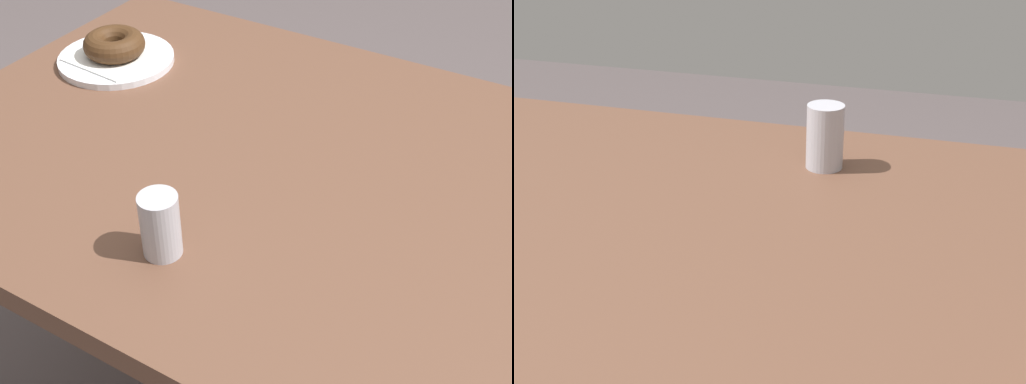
{
  "view_description": "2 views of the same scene",
  "coord_description": "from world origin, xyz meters",
  "views": [
    {
      "loc": [
        0.31,
        -0.67,
        1.27
      ],
      "look_at": [
        -0.03,
        -0.1,
        0.74
      ],
      "focal_mm": 46.76,
      "sensor_mm": 36.0,
      "label": 1
    },
    {
      "loc": [
        -0.25,
        0.57,
        1.07
      ],
      "look_at": [
        -0.05,
        -0.08,
        0.75
      ],
      "focal_mm": 48.38,
      "sensor_mm": 36.0,
      "label": 2
    }
  ],
  "objects": [
    {
      "name": "plate_chocolate_ring",
      "position": [
        -0.44,
        0.11,
        0.73
      ],
      "size": [
        0.2,
        0.2,
        0.01
      ],
      "primitive_type": "cylinder",
      "color": "white",
      "rests_on": "table"
    },
    {
      "name": "table",
      "position": [
        0.0,
        0.0,
        0.65
      ],
      "size": [
        1.19,
        0.75,
        0.72
      ],
      "color": "brown",
      "rests_on": "ground_plane"
    },
    {
      "name": "donut_chocolate_ring",
      "position": [
        -0.44,
        0.11,
        0.76
      ],
      "size": [
        0.11,
        0.11,
        0.04
      ],
      "primitive_type": "torus",
      "color": "#402713",
      "rests_on": "napkin_chocolate_ring"
    },
    {
      "name": "sugar_jar",
      "position": [
        -0.08,
        -0.23,
        0.76
      ],
      "size": [
        0.05,
        0.05,
        0.08
      ],
      "primitive_type": "cylinder",
      "color": "#B0B0BB",
      "rests_on": "table"
    },
    {
      "name": "napkin_chocolate_ring",
      "position": [
        -0.44,
        0.11,
        0.73
      ],
      "size": [
        0.15,
        0.15,
        0.0
      ],
      "primitive_type": "cube",
      "rotation": [
        0.0,
        0.0,
        -0.08
      ],
      "color": "white",
      "rests_on": "plate_chocolate_ring"
    }
  ]
}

